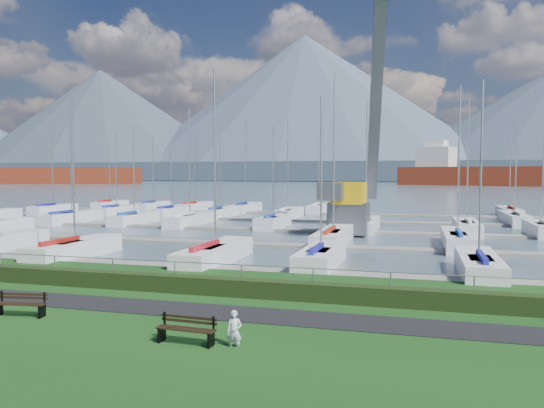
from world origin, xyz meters
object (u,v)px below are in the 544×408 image
(person, at_px, (234,326))
(crane, at_px, (356,169))
(bench_left, at_px, (21,304))
(bench_right, at_px, (187,330))

(person, relative_size, crane, 0.05)
(bench_left, relative_size, bench_right, 1.01)
(bench_right, xyz_separation_m, person, (1.44, 0.10, 0.19))
(bench_left, bearing_deg, crane, 66.97)
(person, bearing_deg, crane, 82.20)
(bench_left, relative_size, person, 1.53)
(bench_right, height_order, crane, crane)
(bench_right, bearing_deg, crane, 90.73)
(bench_right, height_order, person, person)
(bench_right, bearing_deg, person, 6.95)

